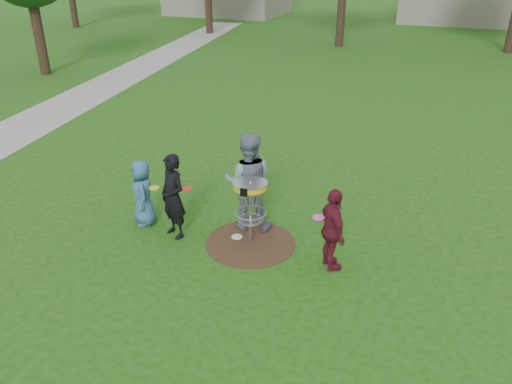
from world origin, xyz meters
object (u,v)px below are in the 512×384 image
(player_black, at_px, (173,197))
(player_grey, at_px, (248,182))
(player_blue, at_px, (143,193))
(disc_golf_basket, at_px, (250,198))
(player_maroon, at_px, (333,230))

(player_black, distance_m, player_grey, 1.53)
(player_black, bearing_deg, player_blue, -166.99)
(player_black, distance_m, disc_golf_basket, 1.57)
(player_maroon, xyz_separation_m, disc_golf_basket, (-1.66, 0.24, 0.23))
(player_black, xyz_separation_m, player_maroon, (3.21, 0.01, -0.08))
(player_grey, distance_m, disc_golf_basket, 0.67)
(player_blue, xyz_separation_m, player_grey, (2.10, 0.65, 0.32))
(disc_golf_basket, bearing_deg, player_black, -170.82)
(player_maroon, bearing_deg, player_grey, 32.05)
(player_maroon, bearing_deg, player_black, 55.70)
(player_blue, xyz_separation_m, player_maroon, (4.05, -0.19, 0.08))
(player_blue, height_order, player_grey, player_grey)
(player_black, height_order, player_maroon, player_black)
(player_blue, distance_m, disc_golf_basket, 2.41)
(player_grey, relative_size, player_maroon, 1.30)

